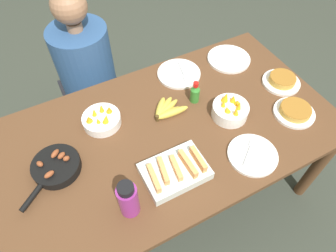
# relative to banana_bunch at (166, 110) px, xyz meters

# --- Properties ---
(ground_plane) EXTENTS (14.00, 14.00, 0.00)m
(ground_plane) POSITION_rel_banana_bunch_xyz_m (-0.05, -0.11, -0.74)
(ground_plane) COLOR #383D33
(dining_table) EXTENTS (1.76, 0.97, 0.72)m
(dining_table) POSITION_rel_banana_bunch_xyz_m (-0.05, -0.11, -0.10)
(dining_table) COLOR brown
(dining_table) RESTS_ON ground_plane
(banana_bunch) EXTENTS (0.20, 0.15, 0.04)m
(banana_bunch) POSITION_rel_banana_bunch_xyz_m (0.00, 0.00, 0.00)
(banana_bunch) COLOR gold
(banana_bunch) RESTS_ON dining_table
(melon_tray) EXTENTS (0.29, 0.21, 0.09)m
(melon_tray) POSITION_rel_banana_bunch_xyz_m (-0.14, -0.35, 0.01)
(melon_tray) COLOR silver
(melon_tray) RESTS_ON dining_table
(skillet) EXTENTS (0.30, 0.27, 0.08)m
(skillet) POSITION_rel_banana_bunch_xyz_m (-0.61, -0.08, 0.01)
(skillet) COLOR black
(skillet) RESTS_ON dining_table
(frittata_plate_center) EXTENTS (0.22, 0.22, 0.05)m
(frittata_plate_center) POSITION_rel_banana_bunch_xyz_m (0.69, -0.11, 0.00)
(frittata_plate_center) COLOR white
(frittata_plate_center) RESTS_ON dining_table
(frittata_plate_side) EXTENTS (0.22, 0.22, 0.05)m
(frittata_plate_side) POSITION_rel_banana_bunch_xyz_m (0.60, -0.33, 0.00)
(frittata_plate_side) COLOR white
(frittata_plate_side) RESTS_ON dining_table
(empty_plate_near_front) EXTENTS (0.26, 0.26, 0.02)m
(empty_plate_near_front) POSITION_rel_banana_bunch_xyz_m (0.20, 0.23, -0.01)
(empty_plate_near_front) COLOR white
(empty_plate_near_front) RESTS_ON dining_table
(empty_plate_far_left) EXTENTS (0.27, 0.27, 0.02)m
(empty_plate_far_left) POSITION_rel_banana_bunch_xyz_m (0.55, 0.20, -0.01)
(empty_plate_far_left) COLOR white
(empty_plate_far_left) RESTS_ON dining_table
(empty_plate_far_right) EXTENTS (0.24, 0.24, 0.02)m
(empty_plate_far_right) POSITION_rel_banana_bunch_xyz_m (0.24, -0.44, -0.01)
(empty_plate_far_right) COLOR white
(empty_plate_far_right) RESTS_ON dining_table
(fruit_bowl_mango) EXTENTS (0.19, 0.19, 0.13)m
(fruit_bowl_mango) POSITION_rel_banana_bunch_xyz_m (0.29, -0.17, 0.02)
(fruit_bowl_mango) COLOR white
(fruit_bowl_mango) RESTS_ON dining_table
(fruit_bowl_citrus) EXTENTS (0.20, 0.20, 0.11)m
(fruit_bowl_citrus) POSITION_rel_banana_bunch_xyz_m (-0.33, 0.09, 0.01)
(fruit_bowl_citrus) COLOR white
(fruit_bowl_citrus) RESTS_ON dining_table
(water_bottle) EXTENTS (0.08, 0.08, 0.21)m
(water_bottle) POSITION_rel_banana_bunch_xyz_m (-0.39, -0.41, 0.08)
(water_bottle) COLOR #992D89
(water_bottle) RESTS_ON dining_table
(hot_sauce_bottle) EXTENTS (0.05, 0.05, 0.14)m
(hot_sauce_bottle) POSITION_rel_banana_bunch_xyz_m (0.18, 0.01, 0.04)
(hot_sauce_bottle) COLOR #337F2D
(hot_sauce_bottle) RESTS_ON dining_table
(person_figure) EXTENTS (0.40, 0.40, 1.16)m
(person_figure) POSITION_rel_banana_bunch_xyz_m (-0.25, 0.67, -0.27)
(person_figure) COLOR black
(person_figure) RESTS_ON ground_plane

